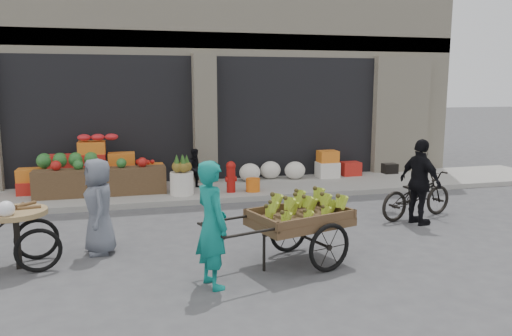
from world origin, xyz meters
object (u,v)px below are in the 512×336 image
object	(u,v)px
banana_cart	(297,216)
vendor_woman	(212,224)
fire_hydrant	(231,175)
seated_person	(196,169)
orange_bucket	(253,185)
tricycle_cart	(16,229)
cyclist	(420,182)
vendor_grey	(99,206)
pineapple_bin	(182,183)
bicycle	(417,195)

from	to	relation	value
banana_cart	vendor_woman	world-z (taller)	vendor_woman
fire_hydrant	seated_person	bearing A→B (deg)	137.12
orange_bucket	seated_person	distance (m)	1.42
orange_bucket	tricycle_cart	distance (m)	5.55
fire_hydrant	cyclist	world-z (taller)	cyclist
banana_cart	cyclist	bearing A→B (deg)	9.24
vendor_grey	orange_bucket	bearing A→B (deg)	126.33
seated_person	banana_cart	distance (m)	5.08
cyclist	tricycle_cart	bearing A→B (deg)	81.06
pineapple_bin	tricycle_cart	bearing A→B (deg)	-126.45
fire_hydrant	seated_person	size ratio (longest dim) A/B	0.76
pineapple_bin	tricycle_cart	world-z (taller)	tricycle_cart
vendor_grey	cyclist	size ratio (longest dim) A/B	0.93
orange_bucket	vendor_woman	distance (m)	5.16
fire_hydrant	bicycle	distance (m)	4.04
orange_bucket	tricycle_cart	bearing A→B (deg)	-140.51
vendor_woman	bicycle	distance (m)	4.90
pineapple_bin	fire_hydrant	bearing A→B (deg)	-2.60
seated_person	cyclist	size ratio (longest dim) A/B	0.59
vendor_woman	bicycle	xyz separation A→B (m)	(4.34, 2.25, -0.36)
pineapple_bin	orange_bucket	distance (m)	1.61
orange_bucket	vendor_grey	xyz separation A→B (m)	(-3.19, -3.13, 0.46)
cyclist	fire_hydrant	bearing A→B (deg)	29.85
bicycle	orange_bucket	bearing A→B (deg)	31.32
vendor_grey	cyclist	distance (m)	5.57
banana_cart	cyclist	size ratio (longest dim) A/B	1.57
pineapple_bin	vendor_woman	xyz separation A→B (m)	(-0.16, -4.92, 0.44)
pineapple_bin	seated_person	world-z (taller)	seated_person
tricycle_cart	orange_bucket	bearing A→B (deg)	28.70
pineapple_bin	tricycle_cart	distance (m)	4.51
pineapple_bin	vendor_grey	world-z (taller)	vendor_grey
seated_person	cyclist	bearing A→B (deg)	-55.74
fire_hydrant	seated_person	xyz separation A→B (m)	(-0.70, 0.65, 0.08)
orange_bucket	bicycle	bearing A→B (deg)	-44.93
seated_person	tricycle_cart	distance (m)	5.23
fire_hydrant	banana_cart	world-z (taller)	banana_cart
bicycle	vendor_grey	bearing A→B (deg)	81.84
seated_person	cyclist	xyz separation A→B (m)	(3.57, -3.67, 0.20)
banana_cart	cyclist	distance (m)	3.15
cyclist	orange_bucket	bearing A→B (deg)	24.90
orange_bucket	banana_cart	bearing A→B (deg)	-96.16
fire_hydrant	tricycle_cart	bearing A→B (deg)	-136.58
banana_cart	vendor_grey	xyz separation A→B (m)	(-2.73, 1.20, 0.03)
pineapple_bin	orange_bucket	world-z (taller)	pineapple_bin
vendor_woman	banana_cart	bearing A→B (deg)	-86.38
vendor_grey	bicycle	xyz separation A→B (m)	(5.77, 0.57, -0.28)
tricycle_cart	seated_person	bearing A→B (deg)	43.14
pineapple_bin	bicycle	bearing A→B (deg)	-32.57
orange_bucket	banana_cart	world-z (taller)	banana_cart
banana_cart	bicycle	size ratio (longest dim) A/B	1.44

